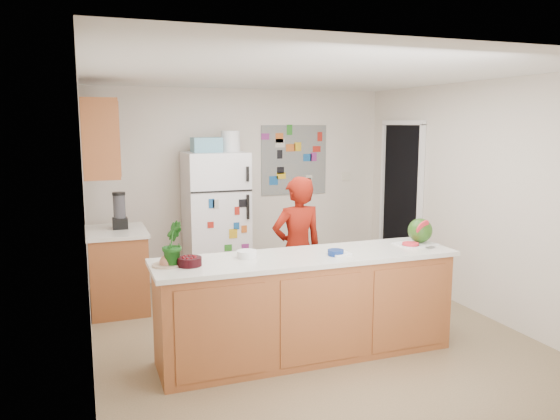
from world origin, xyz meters
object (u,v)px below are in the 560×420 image
object	(u,v)px
person	(297,250)
watermelon	(420,230)
refrigerator	(216,220)
cherry_bowl	(189,262)

from	to	relation	value
person	watermelon	bearing A→B (deg)	137.45
refrigerator	watermelon	xyz separation A→B (m)	(1.44, -2.33, 0.20)
watermelon	cherry_bowl	world-z (taller)	watermelon
refrigerator	watermelon	world-z (taller)	refrigerator
refrigerator	cherry_bowl	bearing A→B (deg)	-108.05
person	cherry_bowl	distance (m)	1.53
person	cherry_bowl	bearing A→B (deg)	29.71
refrigerator	person	xyz separation A→B (m)	(0.49, -1.56, -0.09)
cherry_bowl	watermelon	bearing A→B (deg)	1.69
refrigerator	cherry_bowl	size ratio (longest dim) A/B	8.60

